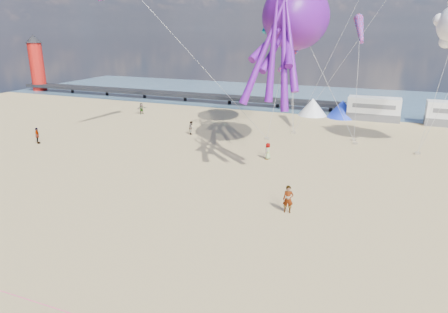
% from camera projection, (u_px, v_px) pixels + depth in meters
% --- Properties ---
extents(ground, '(120.00, 120.00, 0.00)m').
position_uv_depth(ground, '(211.00, 272.00, 19.92)').
color(ground, tan).
rests_on(ground, ground).
extents(water, '(120.00, 120.00, 0.00)m').
position_uv_depth(water, '(339.00, 99.00, 68.50)').
color(water, '#3E5E76').
rests_on(water, ground).
extents(pier, '(60.00, 3.00, 0.50)m').
position_uv_depth(pier, '(164.00, 93.00, 68.41)').
color(pier, black).
rests_on(pier, ground).
extents(lighthouse, '(2.60, 2.60, 9.00)m').
position_uv_depth(lighthouse, '(37.00, 67.00, 77.26)').
color(lighthouse, '#A5140F').
rests_on(lighthouse, ground).
extents(motorhome_0, '(6.60, 2.50, 3.00)m').
position_uv_depth(motorhome_0, '(374.00, 109.00, 52.67)').
color(motorhome_0, silver).
rests_on(motorhome_0, ground).
extents(tent_white, '(4.00, 4.00, 2.40)m').
position_uv_depth(tent_white, '(313.00, 107.00, 55.60)').
color(tent_white, white).
rests_on(tent_white, ground).
extents(tent_blue, '(4.00, 4.00, 2.40)m').
position_uv_depth(tent_blue, '(342.00, 109.00, 54.18)').
color(tent_blue, '#1933CC').
rests_on(tent_blue, ground).
extents(standing_person, '(0.76, 0.57, 1.87)m').
position_uv_depth(standing_person, '(288.00, 199.00, 26.15)').
color(standing_person, tan).
rests_on(standing_person, ground).
extents(beachgoer_0, '(0.53, 0.66, 1.56)m').
position_uv_depth(beachgoer_0, '(268.00, 151.00, 36.93)').
color(beachgoer_0, '#7F6659').
rests_on(beachgoer_0, ground).
extents(beachgoer_1, '(0.77, 0.89, 1.53)m').
position_uv_depth(beachgoer_1, '(192.00, 128.00, 45.66)').
color(beachgoer_1, '#7F6659').
rests_on(beachgoer_1, ground).
extents(beachgoer_3, '(1.21, 1.24, 1.70)m').
position_uv_depth(beachgoer_3, '(37.00, 136.00, 41.99)').
color(beachgoer_3, '#7F6659').
rests_on(beachgoer_3, ground).
extents(beachgoer_4, '(0.80, 0.97, 1.55)m').
position_uv_depth(beachgoer_4, '(142.00, 109.00, 56.56)').
color(beachgoer_4, '#7F6659').
rests_on(beachgoer_4, ground).
extents(sandbag_a, '(0.50, 0.35, 0.22)m').
position_uv_depth(sandbag_a, '(267.00, 139.00, 43.63)').
color(sandbag_a, gray).
rests_on(sandbag_a, ground).
extents(sandbag_b, '(0.50, 0.35, 0.22)m').
position_uv_depth(sandbag_b, '(355.00, 143.00, 41.90)').
color(sandbag_b, gray).
rests_on(sandbag_b, ground).
extents(sandbag_c, '(0.50, 0.35, 0.22)m').
position_uv_depth(sandbag_c, '(417.00, 153.00, 38.54)').
color(sandbag_c, gray).
rests_on(sandbag_c, ground).
extents(sandbag_d, '(0.50, 0.35, 0.22)m').
position_uv_depth(sandbag_d, '(354.00, 140.00, 43.18)').
color(sandbag_d, gray).
rests_on(sandbag_d, ground).
extents(sandbag_e, '(0.50, 0.35, 0.22)m').
position_uv_depth(sandbag_e, '(293.00, 133.00, 46.12)').
color(sandbag_e, gray).
rests_on(sandbag_e, ground).
extents(kite_octopus_purple, '(4.76, 10.84, 12.32)m').
position_uv_depth(kite_octopus_purple, '(296.00, 17.00, 34.78)').
color(kite_octopus_purple, '#550E7F').
extents(windsock_mid, '(1.95, 5.57, 5.48)m').
position_uv_depth(windsock_mid, '(360.00, 30.00, 41.02)').
color(windsock_mid, red).
extents(windsock_right, '(2.13, 5.73, 5.67)m').
position_uv_depth(windsock_right, '(291.00, 55.00, 38.56)').
color(windsock_right, red).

